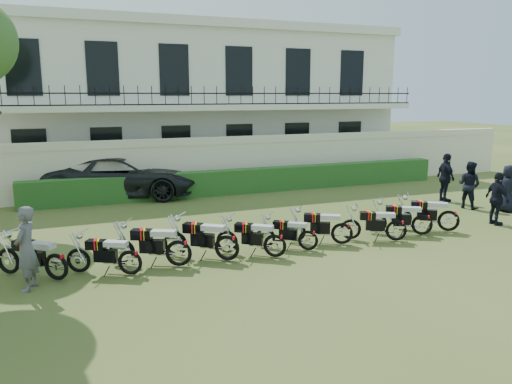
# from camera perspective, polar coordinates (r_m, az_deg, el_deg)

# --- Properties ---
(ground) EXTENTS (100.00, 100.00, 0.00)m
(ground) POSITION_cam_1_polar(r_m,az_deg,el_deg) (14.25, 6.10, -5.51)
(ground) COLOR #364D1E
(ground) RESTS_ON ground
(perimeter_wall) EXTENTS (30.00, 0.35, 2.30)m
(perimeter_wall) POSITION_cam_1_polar(r_m,az_deg,el_deg) (21.26, -3.89, 3.27)
(perimeter_wall) COLOR beige
(perimeter_wall) RESTS_ON ground
(hedge) EXTENTS (18.00, 0.60, 1.00)m
(hedge) POSITION_cam_1_polar(r_m,az_deg,el_deg) (20.94, -0.59, 1.32)
(hedge) COLOR #1B4C1C
(hedge) RESTS_ON ground
(building) EXTENTS (20.40, 9.60, 7.40)m
(building) POSITION_cam_1_polar(r_m,az_deg,el_deg) (26.80, -7.92, 10.25)
(building) COLOR silver
(building) RESTS_ON ground
(motorcycle_0) EXTENTS (1.55, 1.28, 1.05)m
(motorcycle_0) POSITION_cam_1_polar(r_m,az_deg,el_deg) (11.88, -21.89, -7.25)
(motorcycle_0) COLOR black
(motorcycle_0) RESTS_ON ground
(motorcycle_1) EXTENTS (1.63, 0.95, 0.98)m
(motorcycle_1) POSITION_cam_1_polar(r_m,az_deg,el_deg) (11.72, -14.22, -7.16)
(motorcycle_1) COLOR black
(motorcycle_1) RESTS_ON ground
(motorcycle_2) EXTENTS (1.86, 1.01, 1.10)m
(motorcycle_2) POSITION_cam_1_polar(r_m,az_deg,el_deg) (12.03, -8.85, -6.20)
(motorcycle_2) COLOR black
(motorcycle_2) RESTS_ON ground
(motorcycle_3) EXTENTS (1.67, 1.30, 1.10)m
(motorcycle_3) POSITION_cam_1_polar(r_m,az_deg,el_deg) (12.30, -3.33, -5.69)
(motorcycle_3) COLOR black
(motorcycle_3) RESTS_ON ground
(motorcycle_4) EXTENTS (1.54, 1.21, 1.02)m
(motorcycle_4) POSITION_cam_1_polar(r_m,az_deg,el_deg) (12.55, 2.19, -5.52)
(motorcycle_4) COLOR black
(motorcycle_4) RESTS_ON ground
(motorcycle_5) EXTENTS (1.40, 1.08, 0.92)m
(motorcycle_5) POSITION_cam_1_polar(r_m,az_deg,el_deg) (13.18, 5.99, -4.97)
(motorcycle_5) COLOR black
(motorcycle_5) RESTS_ON ground
(motorcycle_6) EXTENTS (1.66, 1.05, 1.02)m
(motorcycle_6) POSITION_cam_1_polar(r_m,az_deg,el_deg) (13.82, 9.82, -4.11)
(motorcycle_6) COLOR black
(motorcycle_6) RESTS_ON ground
(motorcycle_7) EXTENTS (1.67, 0.96, 1.00)m
(motorcycle_7) POSITION_cam_1_polar(r_m,az_deg,el_deg) (14.47, 15.76, -3.71)
(motorcycle_7) COLOR black
(motorcycle_7) RESTS_ON ground
(motorcycle_8) EXTENTS (1.67, 1.06, 1.04)m
(motorcycle_8) POSITION_cam_1_polar(r_m,az_deg,el_deg) (15.28, 18.49, -3.04)
(motorcycle_8) COLOR black
(motorcycle_8) RESTS_ON ground
(motorcycle_9) EXTENTS (1.68, 1.23, 1.09)m
(motorcycle_9) POSITION_cam_1_polar(r_m,az_deg,el_deg) (15.95, 21.19, -2.55)
(motorcycle_9) COLOR black
(motorcycle_9) RESTS_ON ground
(suv) EXTENTS (6.45, 4.25, 1.65)m
(suv) POSITION_cam_1_polar(r_m,az_deg,el_deg) (20.65, -15.07, 1.70)
(suv) COLOR black
(suv) RESTS_ON ground
(inspector) EXTENTS (0.64, 0.77, 1.80)m
(inspector) POSITION_cam_1_polar(r_m,az_deg,el_deg) (11.50, -24.78, -5.90)
(inspector) COLOR slate
(inspector) RESTS_ON ground
(officer_2) EXTENTS (0.56, 1.04, 1.68)m
(officer_2) POSITION_cam_1_polar(r_m,az_deg,el_deg) (17.38, 25.85, -0.70)
(officer_2) COLOR black
(officer_2) RESTS_ON ground
(officer_3) EXTENTS (0.62, 0.87, 1.66)m
(officer_3) POSITION_cam_1_polar(r_m,az_deg,el_deg) (19.51, 26.86, 0.36)
(officer_3) COLOR black
(officer_3) RESTS_ON ground
(officer_4) EXTENTS (0.87, 0.99, 1.71)m
(officer_4) POSITION_cam_1_polar(r_m,az_deg,el_deg) (19.53, 23.17, 0.75)
(officer_4) COLOR black
(officer_4) RESTS_ON ground
(officer_5) EXTENTS (0.67, 1.16, 1.87)m
(officer_5) POSITION_cam_1_polar(r_m,az_deg,el_deg) (20.38, 20.86, 1.54)
(officer_5) COLOR black
(officer_5) RESTS_ON ground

